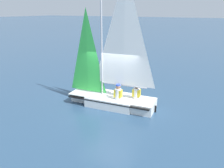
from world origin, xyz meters
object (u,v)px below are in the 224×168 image
(sailboat_main, at_px, (113,87))
(sailor_crew, at_px, (136,95))
(sailor_helm, at_px, (118,95))
(buoy_marker, at_px, (132,63))

(sailboat_main, bearing_deg, sailor_crew, -171.71)
(sailboat_main, bearing_deg, sailor_helm, 147.84)
(sailor_crew, height_order, buoy_marker, buoy_marker)
(sailboat_main, relative_size, buoy_marker, 4.61)
(sailboat_main, distance_m, sailor_crew, 1.16)
(sailor_helm, relative_size, buoy_marker, 0.89)
(sailor_helm, xyz_separation_m, sailor_crew, (-0.47, 0.70, 0.00))
(sailor_helm, bearing_deg, sailor_crew, -152.48)
(sailor_helm, distance_m, sailor_crew, 0.85)
(sailboat_main, xyz_separation_m, sailor_helm, (0.19, 0.39, -0.28))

